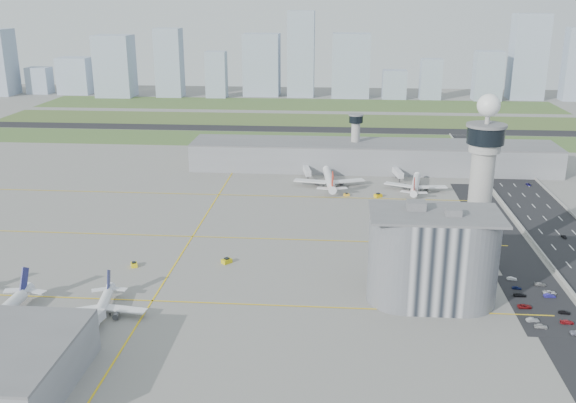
# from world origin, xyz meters

# --- Properties ---
(ground) EXTENTS (1000.00, 1000.00, 0.00)m
(ground) POSITION_xyz_m (0.00, 0.00, 0.00)
(ground) COLOR gray
(grass_strip_0) EXTENTS (480.00, 50.00, 0.08)m
(grass_strip_0) POSITION_xyz_m (-20.00, 225.00, 0.04)
(grass_strip_0) COLOR #445F2D
(grass_strip_0) RESTS_ON ground
(grass_strip_1) EXTENTS (480.00, 60.00, 0.08)m
(grass_strip_1) POSITION_xyz_m (-20.00, 300.00, 0.04)
(grass_strip_1) COLOR #4E6931
(grass_strip_1) RESTS_ON ground
(grass_strip_2) EXTENTS (480.00, 70.00, 0.08)m
(grass_strip_2) POSITION_xyz_m (-20.00, 380.00, 0.04)
(grass_strip_2) COLOR #405D2C
(grass_strip_2) RESTS_ON ground
(runway) EXTENTS (480.00, 22.00, 0.10)m
(runway) POSITION_xyz_m (-20.00, 262.00, 0.06)
(runway) COLOR black
(runway) RESTS_ON ground
(barrier_left) EXTENTS (0.60, 500.00, 1.20)m
(barrier_left) POSITION_xyz_m (101.00, 0.00, 0.60)
(barrier_left) COLOR #9E9E99
(barrier_left) RESTS_ON ground
(landside_road) EXTENTS (18.00, 260.00, 0.08)m
(landside_road) POSITION_xyz_m (90.00, -10.00, 0.04)
(landside_road) COLOR black
(landside_road) RESTS_ON ground
(parking_lot) EXTENTS (20.00, 44.00, 0.10)m
(parking_lot) POSITION_xyz_m (88.00, -22.00, 0.05)
(parking_lot) COLOR black
(parking_lot) RESTS_ON ground
(taxiway_line_h_0) EXTENTS (260.00, 0.60, 0.01)m
(taxiway_line_h_0) POSITION_xyz_m (-40.00, -30.00, 0.01)
(taxiway_line_h_0) COLOR yellow
(taxiway_line_h_0) RESTS_ON ground
(taxiway_line_h_1) EXTENTS (260.00, 0.60, 0.01)m
(taxiway_line_h_1) POSITION_xyz_m (-40.00, 30.00, 0.01)
(taxiway_line_h_1) COLOR yellow
(taxiway_line_h_1) RESTS_ON ground
(taxiway_line_h_2) EXTENTS (260.00, 0.60, 0.01)m
(taxiway_line_h_2) POSITION_xyz_m (-40.00, 90.00, 0.01)
(taxiway_line_h_2) COLOR yellow
(taxiway_line_h_2) RESTS_ON ground
(taxiway_line_v) EXTENTS (0.60, 260.00, 0.01)m
(taxiway_line_v) POSITION_xyz_m (-40.00, 30.00, 0.01)
(taxiway_line_v) COLOR yellow
(taxiway_line_v) RESTS_ON ground
(control_tower) EXTENTS (14.00, 14.00, 64.50)m
(control_tower) POSITION_xyz_m (72.00, 8.00, 35.04)
(control_tower) COLOR #ADAAA5
(control_tower) RESTS_ON ground
(secondary_tower) EXTENTS (8.60, 8.60, 31.90)m
(secondary_tower) POSITION_xyz_m (30.00, 150.00, 18.80)
(secondary_tower) COLOR #ADAAA5
(secondary_tower) RESTS_ON ground
(admin_building) EXTENTS (42.00, 24.00, 33.50)m
(admin_building) POSITION_xyz_m (51.99, -22.00, 15.30)
(admin_building) COLOR #B2B2B7
(admin_building) RESTS_ON ground
(terminal_pier) EXTENTS (210.00, 32.00, 15.80)m
(terminal_pier) POSITION_xyz_m (40.00, 148.00, 7.90)
(terminal_pier) COLOR gray
(terminal_pier) RESTS_ON ground
(airplane_near_c) EXTENTS (33.79, 38.12, 9.59)m
(airplane_near_c) POSITION_xyz_m (-52.67, -43.21, 4.79)
(airplane_near_c) COLOR white
(airplane_near_c) RESTS_ON ground
(airplane_far_a) EXTENTS (42.25, 48.28, 12.54)m
(airplane_far_a) POSITION_xyz_m (15.79, 111.75, 6.27)
(airplane_far_a) COLOR white
(airplane_far_a) RESTS_ON ground
(airplane_far_b) EXTENTS (38.26, 43.05, 10.75)m
(airplane_far_b) POSITION_xyz_m (60.96, 107.41, 5.38)
(airplane_far_b) COLOR white
(airplane_far_b) RESTS_ON ground
(jet_bridge_near_2) EXTENTS (5.39, 14.31, 5.70)m
(jet_bridge_near_2) POSITION_xyz_m (-53.00, -61.00, 2.85)
(jet_bridge_near_2) COLOR silver
(jet_bridge_near_2) RESTS_ON ground
(jet_bridge_far_0) EXTENTS (5.39, 14.31, 5.70)m
(jet_bridge_far_0) POSITION_xyz_m (2.00, 132.00, 2.85)
(jet_bridge_far_0) COLOR silver
(jet_bridge_far_0) RESTS_ON ground
(jet_bridge_far_1) EXTENTS (5.39, 14.31, 5.70)m
(jet_bridge_far_1) POSITION_xyz_m (52.00, 132.00, 2.85)
(jet_bridge_far_1) COLOR silver
(jet_bridge_far_1) RESTS_ON ground
(tug_1) EXTENTS (4.35, 4.33, 2.11)m
(tug_1) POSITION_xyz_m (-53.69, -44.45, 1.06)
(tug_1) COLOR #E9B00D
(tug_1) RESTS_ON ground
(tug_2) EXTENTS (3.34, 3.90, 1.91)m
(tug_2) POSITION_xyz_m (-54.81, -2.63, 0.96)
(tug_2) COLOR yellow
(tug_2) RESTS_ON ground
(tug_3) EXTENTS (4.33, 4.38, 2.12)m
(tug_3) POSITION_xyz_m (-20.76, 3.48, 1.06)
(tug_3) COLOR gold
(tug_3) RESTS_ON ground
(tug_4) EXTENTS (3.21, 2.69, 1.59)m
(tug_4) POSITION_xyz_m (25.03, 93.32, 0.79)
(tug_4) COLOR yellow
(tug_4) RESTS_ON ground
(tug_5) EXTENTS (4.45, 4.13, 2.13)m
(tug_5) POSITION_xyz_m (40.88, 92.63, 1.07)
(tug_5) COLOR #E6B90A
(tug_5) RESTS_ON ground
(car_lot_0) EXTENTS (3.95, 1.76, 1.32)m
(car_lot_0) POSITION_xyz_m (83.42, -38.23, 0.66)
(car_lot_0) COLOR #BEBEBE
(car_lot_0) RESTS_ON ground
(car_lot_1) EXTENTS (4.11, 1.95, 1.30)m
(car_lot_1) POSITION_xyz_m (81.99, -34.39, 0.65)
(car_lot_1) COLOR #929598
(car_lot_1) RESTS_ON ground
(car_lot_2) EXTENTS (4.69, 2.38, 1.27)m
(car_lot_2) POSITION_xyz_m (82.01, -25.24, 0.63)
(car_lot_2) COLOR maroon
(car_lot_2) RESTS_ON ground
(car_lot_3) EXTENTS (4.25, 1.90, 1.21)m
(car_lot_3) POSITION_xyz_m (82.66, -16.74, 0.60)
(car_lot_3) COLOR black
(car_lot_3) RESTS_ON ground
(car_lot_4) EXTENTS (3.36, 1.72, 1.09)m
(car_lot_4) POSITION_xyz_m (83.11, -10.97, 0.55)
(car_lot_4) COLOR navy
(car_lot_4) RESTS_ON ground
(car_lot_5) EXTENTS (3.55, 1.55, 1.14)m
(car_lot_5) POSITION_xyz_m (83.25, -3.48, 0.57)
(car_lot_5) COLOR white
(car_lot_5) RESTS_ON ground
(car_lot_7) EXTENTS (4.19, 1.84, 1.20)m
(car_lot_7) POSITION_xyz_m (92.27, -34.86, 0.60)
(car_lot_7) COLOR #A41920
(car_lot_7) RESTS_ON ground
(car_lot_8) EXTENTS (3.71, 1.84, 1.22)m
(car_lot_8) POSITION_xyz_m (93.52, -28.32, 0.61)
(car_lot_8) COLOR black
(car_lot_8) RESTS_ON ground
(car_lot_9) EXTENTS (3.96, 1.53, 1.29)m
(car_lot_9) POSITION_xyz_m (92.45, -16.55, 0.64)
(car_lot_9) COLOR navy
(car_lot_9) RESTS_ON ground
(car_lot_10) EXTENTS (4.65, 2.44, 1.25)m
(car_lot_10) POSITION_xyz_m (93.25, -14.00, 0.62)
(car_lot_10) COLOR silver
(car_lot_10) RESTS_ON ground
(car_lot_11) EXTENTS (4.01, 1.64, 1.16)m
(car_lot_11) POSITION_xyz_m (92.04, -7.48, 0.58)
(car_lot_11) COLOR gray
(car_lot_11) RESTS_ON ground
(car_hw_1) EXTENTS (1.51, 3.54, 1.13)m
(car_hw_1) POSITION_xyz_m (115.48, 41.09, 0.57)
(car_hw_1) COLOR black
(car_hw_1) RESTS_ON ground
(car_hw_2) EXTENTS (2.13, 4.08, 1.10)m
(car_hw_2) POSITION_xyz_m (122.26, 120.21, 0.55)
(car_hw_2) COLOR navy
(car_hw_2) RESTS_ON ground
(car_hw_4) EXTENTS (1.47, 3.26, 1.09)m
(car_hw_4) POSITION_xyz_m (107.54, 181.25, 0.54)
(car_hw_4) COLOR #ACACAC
(car_hw_4) RESTS_ON ground
(skyline_bldg_2) EXTENTS (22.81, 18.25, 26.79)m
(skyline_bldg_2) POSITION_xyz_m (-291.25, 430.16, 13.39)
(skyline_bldg_2) COLOR #9EADC1
(skyline_bldg_2) RESTS_ON ground
(skyline_bldg_3) EXTENTS (32.30, 25.84, 36.93)m
(skyline_bldg_3) POSITION_xyz_m (-252.58, 431.35, 18.47)
(skyline_bldg_3) COLOR #9EADC1
(skyline_bldg_3) RESTS_ON ground
(skyline_bldg_4) EXTENTS (35.81, 28.65, 60.36)m
(skyline_bldg_4) POSITION_xyz_m (-204.47, 415.19, 30.18)
(skyline_bldg_4) COLOR #9EADC1
(skyline_bldg_4) RESTS_ON ground
(skyline_bldg_5) EXTENTS (25.49, 20.39, 66.89)m
(skyline_bldg_5) POSITION_xyz_m (-150.11, 419.66, 33.44)
(skyline_bldg_5) COLOR #9EADC1
(skyline_bldg_5) RESTS_ON ground
(skyline_bldg_6) EXTENTS (20.04, 16.03, 45.20)m
(skyline_bldg_6) POSITION_xyz_m (-102.68, 417.90, 22.60)
(skyline_bldg_6) COLOR #9EADC1
(skyline_bldg_6) RESTS_ON ground
(skyline_bldg_7) EXTENTS (35.76, 28.61, 61.22)m
(skyline_bldg_7) POSITION_xyz_m (-59.44, 436.89, 30.61)
(skyline_bldg_7) COLOR #9EADC1
(skyline_bldg_7) RESTS_ON ground
(skyline_bldg_8) EXTENTS (26.33, 21.06, 83.39)m
(skyline_bldg_8) POSITION_xyz_m (-19.42, 431.56, 41.69)
(skyline_bldg_8) COLOR #9EADC1
(skyline_bldg_8) RESTS_ON ground
(skyline_bldg_9) EXTENTS (36.96, 29.57, 62.11)m
(skyline_bldg_9) POSITION_xyz_m (30.27, 432.32, 31.06)
(skyline_bldg_9) COLOR #9EADC1
(skyline_bldg_9) RESTS_ON ground
(skyline_bldg_10) EXTENTS (23.01, 18.41, 27.75)m
(skyline_bldg_10) POSITION_xyz_m (73.27, 423.68, 13.87)
(skyline_bldg_10) COLOR #9EADC1
(skyline_bldg_10) RESTS_ON ground
(skyline_bldg_11) EXTENTS (20.22, 16.18, 38.97)m
(skyline_bldg_11) POSITION_xyz_m (108.28, 423.34, 19.48)
(skyline_bldg_11) COLOR #9EADC1
(skyline_bldg_11) RESTS_ON ground
(skyline_bldg_12) EXTENTS (26.14, 20.92, 46.89)m
(skyline_bldg_12) POSITION_xyz_m (162.17, 421.29, 23.44)
(skyline_bldg_12) COLOR #9EADC1
(skyline_bldg_12) RESTS_ON ground
(skyline_bldg_13) EXTENTS (32.26, 25.81, 81.20)m
(skyline_bldg_13) POSITION_xyz_m (201.27, 433.27, 40.60)
(skyline_bldg_13) COLOR #9EADC1
(skyline_bldg_13) RESTS_ON ground
(skyline_bldg_14) EXTENTS (21.59, 17.28, 68.75)m
(skyline_bldg_14) POSITION_xyz_m (244.74, 426.38, 34.37)
(skyline_bldg_14) COLOR #9EADC1
(skyline_bldg_14) RESTS_ON ground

